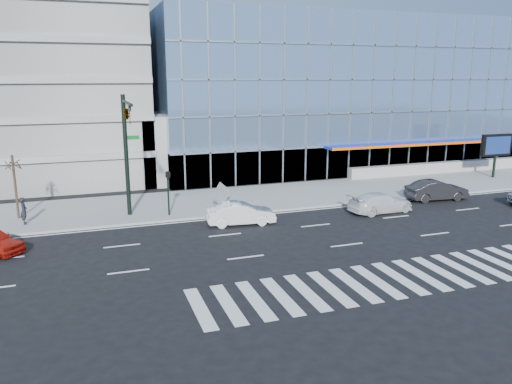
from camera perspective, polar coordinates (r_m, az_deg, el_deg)
ground at (r=32.08m, az=6.83°, el=-3.81°), size 160.00×160.00×0.00m
sidewalk at (r=39.14m, az=1.72°, el=-0.51°), size 120.00×8.00×0.15m
theatre_building at (r=60.25m, az=8.25°, el=11.28°), size 42.00×26.00×15.00m
parking_garage at (r=53.91m, az=-26.68°, el=12.52°), size 24.00×24.00×20.00m
ramp_block at (r=46.58m, az=-9.65°, el=5.17°), size 6.00×8.00×6.00m
retaining_wall at (r=54.95m, az=24.38°, el=2.89°), size 30.00×0.80×1.00m
traffic_signal at (r=32.35m, az=-14.59°, el=7.16°), size 1.14×5.74×8.00m
ped_signal_post at (r=33.63m, az=-10.01°, el=0.65°), size 0.30×0.33×3.00m
marquee_sign at (r=50.68m, az=25.77°, el=4.76°), size 3.20×0.43×4.00m
street_tree_near at (r=35.73m, az=-26.04°, el=2.91°), size 1.10×1.10×4.23m
white_suv at (r=35.79m, az=14.04°, el=-1.18°), size 4.91×2.33×1.38m
white_sedan at (r=31.89m, az=-1.77°, el=-2.47°), size 4.52×2.01×1.44m
dark_sedan at (r=40.52m, az=19.94°, el=0.19°), size 4.83×2.04×1.55m
pedestrian at (r=34.65m, az=-25.01°, el=-1.95°), size 0.49×0.68×1.73m
tilted_panel at (r=35.64m, az=-3.99°, el=-0.26°), size 1.66×0.88×1.83m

